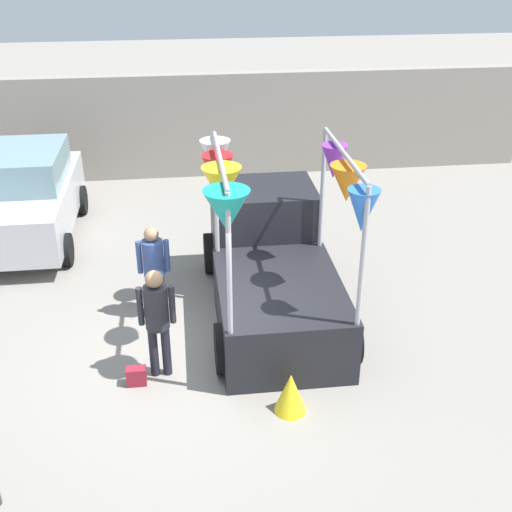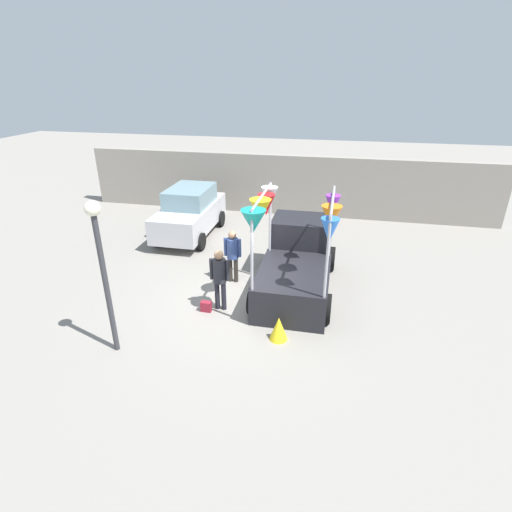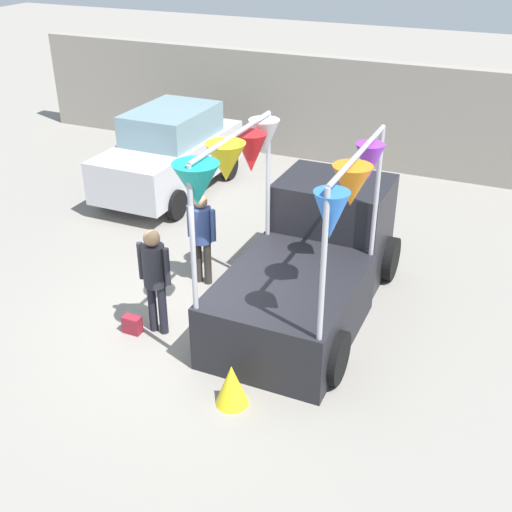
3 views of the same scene
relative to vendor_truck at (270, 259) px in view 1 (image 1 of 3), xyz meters
name	(u,v)px [view 1 (image 1 of 3)]	position (x,y,z in m)	size (l,w,h in m)	color
ground_plane	(195,357)	(-1.34, -1.31, -0.91)	(60.00, 60.00, 0.00)	gray
vendor_truck	(270,259)	(0.00, 0.00, 0.00)	(2.43, 4.19, 3.06)	black
parked_car	(28,196)	(-4.50, 3.26, 0.03)	(1.88, 4.00, 1.88)	#B7B7BC
person_customer	(157,314)	(-1.83, -1.67, 0.13)	(0.53, 0.34, 1.72)	black
person_vendor	(154,264)	(-1.91, -0.08, 0.07)	(0.53, 0.34, 1.64)	#2D2823
handbag	(136,376)	(-2.18, -1.87, -0.77)	(0.28, 0.16, 0.28)	maroon
brick_boundary_wall	(180,126)	(-1.34, 6.68, 0.39)	(18.00, 0.36, 2.60)	gray
folded_kite_bundle_sunflower	(291,393)	(-0.10, -2.69, -0.61)	(0.44, 0.44, 0.60)	yellow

